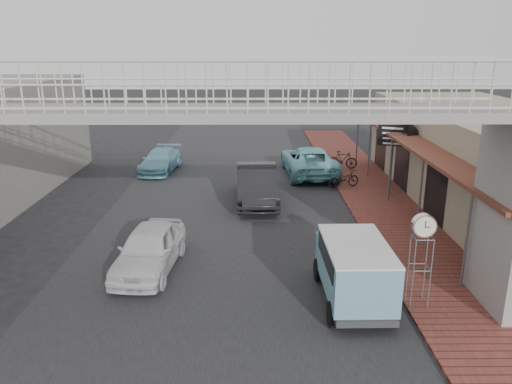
{
  "coord_description": "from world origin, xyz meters",
  "views": [
    {
      "loc": [
        0.98,
        -15.76,
        6.71
      ],
      "look_at": [
        1.1,
        0.57,
        1.8
      ],
      "focal_mm": 35.0,
      "sensor_mm": 36.0,
      "label": 1
    }
  ],
  "objects_px": {
    "angkot_far": "(160,161)",
    "angkot_van": "(354,264)",
    "street_clock": "(423,230)",
    "angkot_curb": "(309,161)",
    "white_hatchback": "(149,249)",
    "motorcycle_near": "(344,179)",
    "motorcycle_far": "(343,160)",
    "dark_sedan": "(257,184)",
    "arrow_sign": "(413,137)"
  },
  "relations": [
    {
      "from": "angkot_far",
      "to": "motorcycle_far",
      "type": "bearing_deg",
      "value": 7.33
    },
    {
      "from": "white_hatchback",
      "to": "motorcycle_far",
      "type": "relative_size",
      "value": 2.56
    },
    {
      "from": "motorcycle_near",
      "to": "street_clock",
      "type": "relative_size",
      "value": 0.65
    },
    {
      "from": "dark_sedan",
      "to": "motorcycle_far",
      "type": "xyz_separation_m",
      "value": [
        4.73,
        5.69,
        -0.23
      ]
    },
    {
      "from": "white_hatchback",
      "to": "motorcycle_far",
      "type": "xyz_separation_m",
      "value": [
        8.07,
        12.45,
        -0.11
      ]
    },
    {
      "from": "dark_sedan",
      "to": "motorcycle_near",
      "type": "xyz_separation_m",
      "value": [
        4.13,
        1.92,
        -0.28
      ]
    },
    {
      "from": "angkot_curb",
      "to": "motorcycle_far",
      "type": "bearing_deg",
      "value": -157.64
    },
    {
      "from": "angkot_curb",
      "to": "angkot_far",
      "type": "xyz_separation_m",
      "value": [
        -7.95,
        0.74,
        -0.16
      ]
    },
    {
      "from": "angkot_far",
      "to": "angkot_van",
      "type": "height_order",
      "value": "angkot_van"
    },
    {
      "from": "angkot_curb",
      "to": "motorcycle_far",
      "type": "relative_size",
      "value": 3.41
    },
    {
      "from": "motorcycle_near",
      "to": "angkot_far",
      "type": "bearing_deg",
      "value": 47.43
    },
    {
      "from": "arrow_sign",
      "to": "angkot_van",
      "type": "bearing_deg",
      "value": -94.0
    },
    {
      "from": "motorcycle_far",
      "to": "street_clock",
      "type": "distance_m",
      "value": 14.85
    },
    {
      "from": "white_hatchback",
      "to": "street_clock",
      "type": "height_order",
      "value": "street_clock"
    },
    {
      "from": "angkot_van",
      "to": "street_clock",
      "type": "relative_size",
      "value": 1.46
    },
    {
      "from": "angkot_curb",
      "to": "angkot_van",
      "type": "bearing_deg",
      "value": 84.81
    },
    {
      "from": "angkot_curb",
      "to": "arrow_sign",
      "type": "distance_m",
      "value": 6.34
    },
    {
      "from": "white_hatchback",
      "to": "angkot_curb",
      "type": "xyz_separation_m",
      "value": [
        6.12,
        11.48,
        0.06
      ]
    },
    {
      "from": "dark_sedan",
      "to": "arrow_sign",
      "type": "relative_size",
      "value": 1.44
    },
    {
      "from": "angkot_van",
      "to": "arrow_sign",
      "type": "relative_size",
      "value": 1.07
    },
    {
      "from": "angkot_far",
      "to": "white_hatchback",
      "type": "bearing_deg",
      "value": -75.45
    },
    {
      "from": "white_hatchback",
      "to": "angkot_far",
      "type": "xyz_separation_m",
      "value": [
        -1.83,
        12.22,
        -0.1
      ]
    },
    {
      "from": "street_clock",
      "to": "angkot_far",
      "type": "bearing_deg",
      "value": 123.95
    },
    {
      "from": "motorcycle_far",
      "to": "street_clock",
      "type": "xyz_separation_m",
      "value": [
        -0.6,
        -14.75,
        1.59
      ]
    },
    {
      "from": "white_hatchback",
      "to": "dark_sedan",
      "type": "bearing_deg",
      "value": 69.04
    },
    {
      "from": "white_hatchback",
      "to": "motorcycle_near",
      "type": "height_order",
      "value": "white_hatchback"
    },
    {
      "from": "white_hatchback",
      "to": "angkot_far",
      "type": "distance_m",
      "value": 12.36
    },
    {
      "from": "angkot_far",
      "to": "street_clock",
      "type": "height_order",
      "value": "street_clock"
    },
    {
      "from": "street_clock",
      "to": "dark_sedan",
      "type": "bearing_deg",
      "value": 115.83
    },
    {
      "from": "angkot_far",
      "to": "angkot_curb",
      "type": "bearing_deg",
      "value": 0.72
    },
    {
      "from": "dark_sedan",
      "to": "angkot_curb",
      "type": "bearing_deg",
      "value": 57.7
    },
    {
      "from": "dark_sedan",
      "to": "motorcycle_near",
      "type": "bearing_deg",
      "value": 23.13
    },
    {
      "from": "angkot_van",
      "to": "arrow_sign",
      "type": "height_order",
      "value": "arrow_sign"
    },
    {
      "from": "angkot_far",
      "to": "arrow_sign",
      "type": "relative_size",
      "value": 1.19
    },
    {
      "from": "motorcycle_near",
      "to": "white_hatchback",
      "type": "bearing_deg",
      "value": 117.57
    },
    {
      "from": "dark_sedan",
      "to": "angkot_van",
      "type": "height_order",
      "value": "angkot_van"
    },
    {
      "from": "angkot_curb",
      "to": "arrow_sign",
      "type": "xyz_separation_m",
      "value": [
        3.92,
        -4.52,
        2.1
      ]
    },
    {
      "from": "white_hatchback",
      "to": "street_clock",
      "type": "relative_size",
      "value": 1.61
    },
    {
      "from": "angkot_far",
      "to": "street_clock",
      "type": "bearing_deg",
      "value": -51.34
    },
    {
      "from": "angkot_far",
      "to": "motorcycle_far",
      "type": "height_order",
      "value": "angkot_far"
    },
    {
      "from": "white_hatchback",
      "to": "street_clock",
      "type": "xyz_separation_m",
      "value": [
        7.47,
        -2.31,
        1.48
      ]
    },
    {
      "from": "motorcycle_near",
      "to": "motorcycle_far",
      "type": "distance_m",
      "value": 3.81
    },
    {
      "from": "angkot_curb",
      "to": "motorcycle_far",
      "type": "distance_m",
      "value": 2.18
    },
    {
      "from": "motorcycle_near",
      "to": "arrow_sign",
      "type": "xyz_separation_m",
      "value": [
        2.57,
        -1.71,
        2.32
      ]
    },
    {
      "from": "dark_sedan",
      "to": "angkot_far",
      "type": "distance_m",
      "value": 7.53
    },
    {
      "from": "angkot_far",
      "to": "angkot_van",
      "type": "bearing_deg",
      "value": -55.8
    },
    {
      "from": "arrow_sign",
      "to": "angkot_curb",
      "type": "bearing_deg",
      "value": 152.0
    },
    {
      "from": "white_hatchback",
      "to": "angkot_curb",
      "type": "height_order",
      "value": "angkot_curb"
    },
    {
      "from": "angkot_far",
      "to": "street_clock",
      "type": "distance_m",
      "value": 17.32
    },
    {
      "from": "angkot_curb",
      "to": "white_hatchback",
      "type": "bearing_deg",
      "value": 58.02
    }
  ]
}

